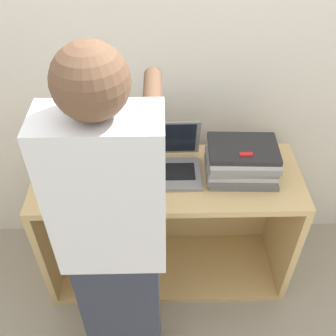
% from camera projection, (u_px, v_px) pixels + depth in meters
% --- Properties ---
extents(ground_plane, '(12.00, 12.00, 0.00)m').
position_uv_depth(ground_plane, '(169.00, 303.00, 2.30)').
color(ground_plane, '#9E9384').
extents(wall_back, '(8.00, 0.05, 2.40)m').
position_uv_depth(wall_back, '(166.00, 66.00, 1.95)').
color(wall_back, silver).
rests_on(wall_back, ground_plane).
extents(cart, '(1.35, 0.50, 0.78)m').
position_uv_depth(cart, '(167.00, 217.00, 2.28)').
color(cart, tan).
rests_on(cart, ground_plane).
extents(laptop_open, '(0.33, 0.28, 0.24)m').
position_uv_depth(laptop_open, '(167.00, 162.00, 1.96)').
color(laptop_open, gray).
rests_on(laptop_open, cart).
extents(laptop_stack_left, '(0.35, 0.26, 0.13)m').
position_uv_depth(laptop_stack_left, '(94.00, 167.00, 1.91)').
color(laptop_stack_left, '#B7B7BC').
rests_on(laptop_stack_left, cart).
extents(laptop_stack_right, '(0.35, 0.25, 0.18)m').
position_uv_depth(laptop_stack_right, '(242.00, 161.00, 1.91)').
color(laptop_stack_right, slate).
rests_on(laptop_stack_right, cart).
extents(person, '(0.40, 0.53, 1.70)m').
position_uv_depth(person, '(115.00, 246.00, 1.55)').
color(person, '#2D3342').
rests_on(person, ground_plane).
extents(inventory_tag, '(0.06, 0.02, 0.01)m').
position_uv_depth(inventory_tag, '(246.00, 154.00, 1.80)').
color(inventory_tag, red).
rests_on(inventory_tag, laptop_stack_right).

